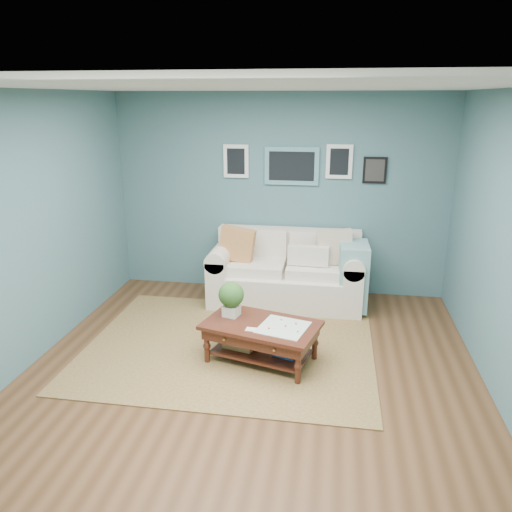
# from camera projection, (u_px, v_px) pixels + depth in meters

# --- Properties ---
(room_shell) EXTENTS (5.00, 5.02, 2.70)m
(room_shell) POSITION_uv_depth(u_px,v_px,m) (249.00, 244.00, 4.47)
(room_shell) COLOR brown
(room_shell) RESTS_ON ground
(area_rug) EXTENTS (3.10, 2.48, 0.01)m
(area_rug) POSITION_uv_depth(u_px,v_px,m) (230.00, 346.00, 5.49)
(area_rug) COLOR brown
(area_rug) RESTS_ON ground
(loveseat) EXTENTS (2.02, 0.92, 1.04)m
(loveseat) POSITION_uv_depth(u_px,v_px,m) (293.00, 272.00, 6.57)
(loveseat) COLOR white
(loveseat) RESTS_ON ground
(coffee_table) EXTENTS (1.28, 0.94, 0.80)m
(coffee_table) POSITION_uv_depth(u_px,v_px,m) (256.00, 329.00, 5.11)
(coffee_table) COLOR #351711
(coffee_table) RESTS_ON ground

